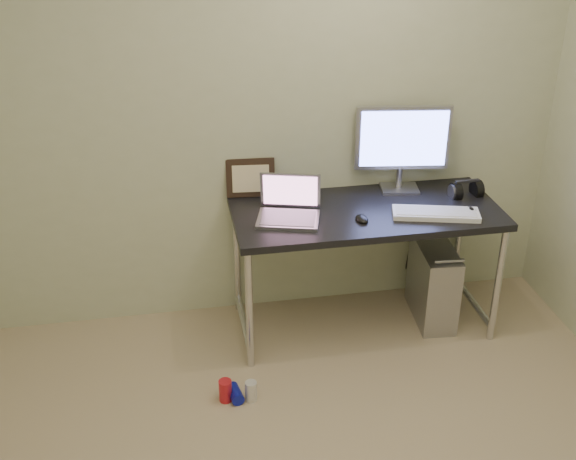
{
  "coord_description": "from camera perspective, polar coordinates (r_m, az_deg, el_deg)",
  "views": [
    {
      "loc": [
        -0.5,
        -1.98,
        2.48
      ],
      "look_at": [
        0.06,
        1.08,
        0.85
      ],
      "focal_mm": 45.0,
      "sensor_mm": 36.0,
      "label": 1
    }
  ],
  "objects": [
    {
      "name": "keyboard",
      "position": [
        3.94,
        11.6,
        1.27
      ],
      "size": [
        0.48,
        0.26,
        0.03
      ],
      "primitive_type": "cube",
      "rotation": [
        0.0,
        0.0,
        -0.25
      ],
      "color": "white",
      "rests_on": "desk"
    },
    {
      "name": "wall_back",
      "position": [
        3.96,
        -2.61,
        9.53
      ],
      "size": [
        3.5,
        0.02,
        2.5
      ],
      "primitive_type": "cube",
      "color": "beige",
      "rests_on": "ground"
    },
    {
      "name": "mouse_left",
      "position": [
        3.83,
        5.86,
        0.97
      ],
      "size": [
        0.07,
        0.11,
        0.03
      ],
      "primitive_type": "ellipsoid",
      "rotation": [
        0.0,
        0.0,
        0.09
      ],
      "color": "black",
      "rests_on": "desk"
    },
    {
      "name": "monitor",
      "position": [
        4.12,
        9.04,
        6.9
      ],
      "size": [
        0.53,
        0.18,
        0.5
      ],
      "rotation": [
        0.0,
        0.0,
        -0.14
      ],
      "color": "#A7A6AE",
      "rests_on": "desk"
    },
    {
      "name": "cable_a",
      "position": [
        4.46,
        9.76,
        -0.55
      ],
      "size": [
        0.01,
        0.16,
        0.69
      ],
      "primitive_type": "cylinder",
      "rotation": [
        0.21,
        0.0,
        0.0
      ],
      "color": "black",
      "rests_on": "ground"
    },
    {
      "name": "can_red",
      "position": [
        3.76,
        -4.97,
        -12.53
      ],
      "size": [
        0.08,
        0.08,
        0.12
      ],
      "primitive_type": "cylinder",
      "rotation": [
        0.0,
        0.0,
        -0.2
      ],
      "color": "red",
      "rests_on": "ground"
    },
    {
      "name": "tower_computer",
      "position": [
        4.34,
        11.38,
        -4.08
      ],
      "size": [
        0.23,
        0.47,
        0.5
      ],
      "rotation": [
        0.0,
        0.0,
        -0.08
      ],
      "color": "#A6A6AA",
      "rests_on": "ground"
    },
    {
      "name": "picture_frame",
      "position": [
        4.07,
        -2.99,
        4.15
      ],
      "size": [
        0.28,
        0.1,
        0.22
      ],
      "primitive_type": "cube",
      "rotation": [
        -0.21,
        0.0,
        -0.1
      ],
      "color": "black",
      "rests_on": "desk"
    },
    {
      "name": "laptop",
      "position": [
        3.84,
        0.08,
        1.76
      ],
      "size": [
        0.38,
        0.34,
        0.22
      ],
      "rotation": [
        0.0,
        0.0,
        -0.27
      ],
      "color": "#A7A6AE",
      "rests_on": "desk"
    },
    {
      "name": "can_blue",
      "position": [
        3.78,
        -4.2,
        -12.77
      ],
      "size": [
        0.09,
        0.13,
        0.07
      ],
      "primitive_type": "cylinder",
      "rotation": [
        1.57,
        0.0,
        0.18
      ],
      "color": "#0F17A3",
      "rests_on": "ground"
    },
    {
      "name": "desk",
      "position": [
        4.0,
        6.16,
        0.52
      ],
      "size": [
        1.47,
        0.64,
        0.75
      ],
      "color": "black",
      "rests_on": "ground"
    },
    {
      "name": "cable_b",
      "position": [
        4.49,
        10.9,
        -0.8
      ],
      "size": [
        0.02,
        0.11,
        0.71
      ],
      "primitive_type": "cylinder",
      "rotation": [
        0.14,
        0.0,
        0.09
      ],
      "color": "black",
      "rests_on": "ground"
    },
    {
      "name": "headphones",
      "position": [
        4.22,
        13.9,
        3.07
      ],
      "size": [
        0.18,
        0.11,
        0.12
      ],
      "rotation": [
        0.0,
        0.0,
        0.07
      ],
      "color": "black",
      "rests_on": "desk"
    },
    {
      "name": "mouse_right",
      "position": [
        4.01,
        14.29,
        1.5
      ],
      "size": [
        0.09,
        0.13,
        0.04
      ],
      "primitive_type": "ellipsoid",
      "rotation": [
        0.0,
        0.0,
        -0.09
      ],
      "color": "black",
      "rests_on": "desk"
    },
    {
      "name": "can_white",
      "position": [
        3.75,
        -2.94,
        -12.6
      ],
      "size": [
        0.08,
        0.08,
        0.11
      ],
      "primitive_type": "cylinder",
      "rotation": [
        0.0,
        0.0,
        0.49
      ],
      "color": "silver",
      "rests_on": "ground"
    },
    {
      "name": "webcam",
      "position": [
        4.06,
        0.3,
        3.9
      ],
      "size": [
        0.05,
        0.04,
        0.13
      ],
      "rotation": [
        0.0,
        0.0,
        0.2
      ],
      "color": "silver",
      "rests_on": "desk"
    }
  ]
}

